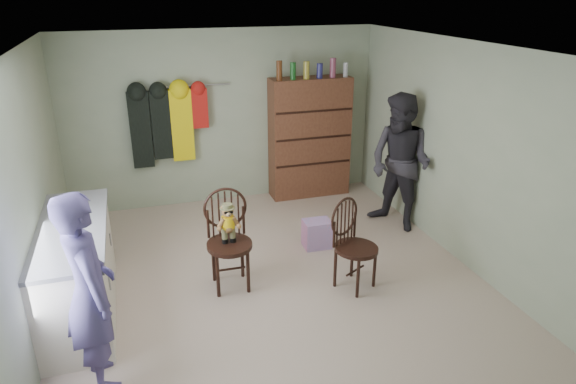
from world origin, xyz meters
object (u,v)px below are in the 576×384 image
object	(u,v)px
chair_front	(228,232)
dresser	(310,137)
chair_far	(352,241)
counter	(78,271)

from	to	relation	value
chair_front	dresser	xyz separation A→B (m)	(1.70, 2.22, 0.29)
chair_front	dresser	world-z (taller)	dresser
chair_far	dresser	xyz separation A→B (m)	(0.46, 2.63, 0.38)
counter	dresser	size ratio (longest dim) A/B	0.90
chair_far	chair_front	bearing A→B (deg)	133.63
counter	chair_far	world-z (taller)	chair_far
counter	chair_front	distance (m)	1.51
chair_front	dresser	size ratio (longest dim) A/B	0.52
chair_front	chair_far	distance (m)	1.31
dresser	counter	bearing A→B (deg)	-144.31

